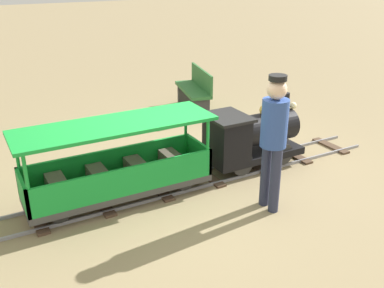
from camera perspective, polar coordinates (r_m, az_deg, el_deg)
ground_plane at (r=5.94m, az=0.48°, el=-4.81°), size 60.00×60.00×0.00m
track at (r=5.86m, az=-0.97°, el=-5.03°), size 0.68×6.05×0.04m
locomotive at (r=6.18m, az=7.59°, el=1.03°), size 0.64×1.45×0.99m
passenger_car at (r=5.36m, az=-9.54°, el=-3.25°), size 0.74×2.35×0.97m
conductor_person at (r=5.00m, az=10.58°, el=1.39°), size 0.30×0.30×1.62m
park_bench at (r=8.69m, az=0.42°, el=7.07°), size 1.36×0.68×0.82m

